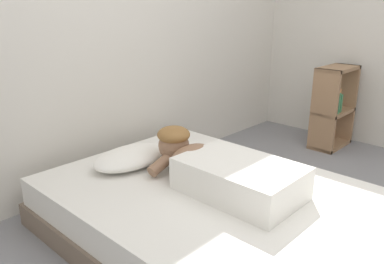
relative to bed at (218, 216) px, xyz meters
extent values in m
cube|color=silver|center=(0.17, 1.16, 1.10)|extent=(4.12, 0.10, 2.50)
cube|color=#726051|center=(0.00, 0.00, -0.08)|extent=(1.38, 1.96, 0.14)
cube|color=white|center=(0.00, 0.00, 0.07)|extent=(1.34, 1.90, 0.17)
ellipsoid|color=white|center=(-0.10, 0.63, 0.21)|extent=(0.52, 0.32, 0.11)
cube|color=white|center=(0.05, -0.10, 0.25)|extent=(0.42, 0.64, 0.18)
ellipsoid|color=#8C664C|center=(0.05, 0.24, 0.27)|extent=(0.32, 0.20, 0.16)
sphere|color=#8C664C|center=(0.05, 0.40, 0.31)|extent=(0.19, 0.19, 0.19)
ellipsoid|color=olive|center=(0.05, 0.40, 0.38)|extent=(0.20, 0.20, 0.10)
cylinder|color=#8C664C|center=(-0.05, 0.38, 0.24)|extent=(0.23, 0.07, 0.14)
cylinder|color=#8C664C|center=(0.15, 0.38, 0.24)|extent=(0.23, 0.07, 0.14)
cylinder|color=teal|center=(0.15, 0.32, 0.19)|extent=(0.09, 0.09, 0.07)
torus|color=teal|center=(0.20, 0.32, 0.19)|extent=(0.05, 0.01, 0.05)
cube|color=black|center=(0.08, -0.12, 0.16)|extent=(0.07, 0.14, 0.01)
cube|color=#997251|center=(1.72, 0.22, 0.22)|extent=(0.03, 0.24, 0.75)
cube|color=#997251|center=(2.14, 0.22, 0.22)|extent=(0.03, 0.24, 0.75)
cube|color=#997251|center=(1.93, 0.22, -0.14)|extent=(0.45, 0.24, 0.03)
cube|color=#997251|center=(1.93, 0.22, 0.19)|extent=(0.45, 0.24, 0.03)
cube|color=#997251|center=(1.93, 0.22, 0.58)|extent=(0.45, 0.24, 0.03)
cube|color=#3866A5|center=(1.75, 0.22, 0.28)|extent=(0.03, 0.15, 0.15)
cube|color=#724C8C|center=(1.79, 0.22, 0.30)|extent=(0.02, 0.16, 0.20)
cube|color=#3F8C59|center=(1.82, 0.22, 0.29)|extent=(0.02, 0.19, 0.19)
cube|color=#BF723F|center=(1.86, 0.22, 0.31)|extent=(0.03, 0.16, 0.22)
cube|color=#3F8C59|center=(1.89, 0.22, 0.28)|extent=(0.03, 0.17, 0.16)
camera|label=1|loc=(-1.48, -1.19, 1.12)|focal=36.12mm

